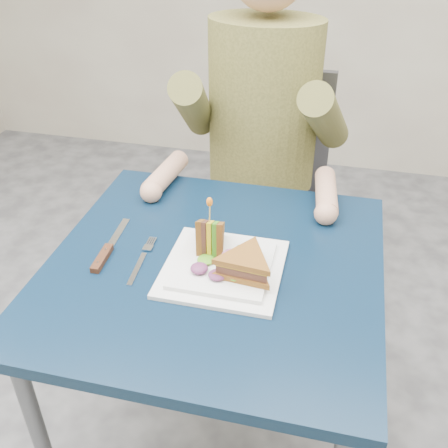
% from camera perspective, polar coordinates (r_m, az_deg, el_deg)
% --- Properties ---
extents(table, '(0.75, 0.75, 0.73)m').
position_cam_1_polar(table, '(1.24, -1.07, -7.16)').
color(table, black).
rests_on(table, ground).
extents(chair, '(0.42, 0.40, 0.93)m').
position_cam_1_polar(chair, '(1.88, 4.38, 4.30)').
color(chair, '#47474C').
rests_on(chair, ground).
extents(diner, '(0.54, 0.59, 0.74)m').
position_cam_1_polar(diner, '(1.62, 4.27, 13.93)').
color(diner, brown).
rests_on(diner, chair).
extents(plate, '(0.26, 0.26, 0.02)m').
position_cam_1_polar(plate, '(1.16, -0.09, -4.72)').
color(plate, white).
rests_on(plate, table).
extents(sandwich_flat, '(0.16, 0.16, 0.05)m').
position_cam_1_polar(sandwich_flat, '(1.11, 2.36, -4.45)').
color(sandwich_flat, brown).
rests_on(sandwich_flat, plate).
extents(sandwich_upright, '(0.08, 0.13, 0.13)m').
position_cam_1_polar(sandwich_upright, '(1.18, -1.52, -1.39)').
color(sandwich_upright, brown).
rests_on(sandwich_upright, plate).
extents(fork, '(0.02, 0.18, 0.01)m').
position_cam_1_polar(fork, '(1.21, -9.02, -4.00)').
color(fork, silver).
rests_on(fork, table).
extents(knife, '(0.03, 0.22, 0.02)m').
position_cam_1_polar(knife, '(1.24, -12.80, -3.13)').
color(knife, silver).
rests_on(knife, table).
extents(toothpick, '(0.01, 0.01, 0.06)m').
position_cam_1_polar(toothpick, '(1.14, -1.56, 1.23)').
color(toothpick, tan).
rests_on(toothpick, sandwich_upright).
extents(toothpick_frill, '(0.01, 0.01, 0.02)m').
position_cam_1_polar(toothpick_frill, '(1.13, -1.59, 2.43)').
color(toothpick_frill, orange).
rests_on(toothpick_frill, sandwich_upright).
extents(lettuce_spill, '(0.15, 0.13, 0.02)m').
position_cam_1_polar(lettuce_spill, '(1.16, 0.26, -3.64)').
color(lettuce_spill, '#337A14').
rests_on(lettuce_spill, plate).
extents(onion_ring, '(0.04, 0.04, 0.02)m').
position_cam_1_polar(onion_ring, '(1.15, 0.69, -3.66)').
color(onion_ring, '#9E4C7A').
rests_on(onion_ring, plate).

